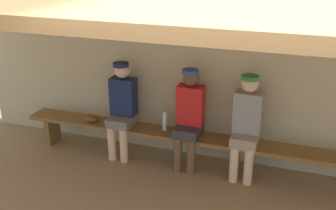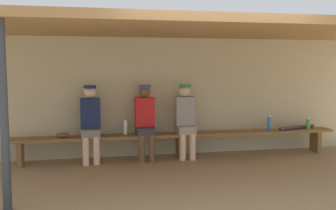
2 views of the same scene
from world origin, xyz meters
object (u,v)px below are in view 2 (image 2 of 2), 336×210
at_px(player_in_blue, 185,117).
at_px(water_bottle_clear, 308,124).
at_px(player_near_post, 145,119).
at_px(support_post, 4,117).
at_px(water_bottle_orange, 269,123).
at_px(water_bottle_blue, 125,128).
at_px(baseball_bat, 297,127).
at_px(player_in_red, 91,120).
at_px(bench, 179,137).
at_px(baseball_glove_tan, 63,135).

bearing_deg(player_in_blue, water_bottle_clear, -0.81).
bearing_deg(player_near_post, player_in_blue, 0.00).
height_order(support_post, player_near_post, support_post).
height_order(player_near_post, player_in_blue, same).
bearing_deg(water_bottle_orange, water_bottle_blue, 179.44).
bearing_deg(baseball_bat, player_in_red, 163.34).
distance_m(player_in_blue, water_bottle_orange, 1.67).
distance_m(player_in_red, water_bottle_clear, 4.15).
xyz_separation_m(water_bottle_blue, baseball_bat, (3.31, -0.04, -0.09)).
bearing_deg(water_bottle_orange, bench, -179.47).
bearing_deg(player_in_red, water_bottle_orange, 0.22).
bearing_deg(water_bottle_orange, player_in_red, -179.78).
relative_size(bench, player_near_post, 4.46).
bearing_deg(baseball_bat, water_bottle_orange, 161.73).
bearing_deg(player_in_red, player_near_post, 0.00).
bearing_deg(bench, water_bottle_clear, -0.69).
distance_m(player_in_blue, water_bottle_blue, 1.10).
bearing_deg(water_bottle_clear, baseball_bat, 172.10).
height_order(support_post, bench, support_post).
xyz_separation_m(bench, player_near_post, (-0.63, 0.00, 0.36)).
distance_m(player_in_red, water_bottle_blue, 0.63).
xyz_separation_m(player_near_post, player_in_blue, (0.74, 0.00, 0.00)).
distance_m(water_bottle_blue, baseball_glove_tan, 1.08).
bearing_deg(bench, support_post, -140.39).
xyz_separation_m(bench, water_bottle_clear, (2.56, -0.03, 0.18)).
height_order(player_in_red, water_bottle_blue, player_in_red).
relative_size(player_in_blue, water_bottle_blue, 5.17).
xyz_separation_m(water_bottle_orange, baseball_glove_tan, (-3.82, -0.04, -0.09)).
distance_m(player_near_post, baseball_glove_tan, 1.44).
relative_size(player_near_post, baseball_glove_tan, 5.60).
height_order(water_bottle_orange, baseball_glove_tan, water_bottle_orange).
distance_m(support_post, player_near_post, 2.86).
relative_size(player_in_blue, water_bottle_clear, 6.15).
height_order(water_bottle_orange, water_bottle_clear, water_bottle_orange).
relative_size(player_in_blue, baseball_glove_tan, 5.60).
height_order(water_bottle_blue, baseball_bat, water_bottle_blue).
relative_size(support_post, baseball_glove_tan, 9.17).
relative_size(player_in_red, baseball_bat, 1.53).
bearing_deg(water_bottle_blue, water_bottle_clear, -1.21).
relative_size(bench, player_in_blue, 4.46).
bearing_deg(player_in_red, water_bottle_blue, 3.78).
bearing_deg(water_bottle_orange, water_bottle_clear, -3.43).
relative_size(player_in_blue, baseball_bat, 1.53).
xyz_separation_m(bench, baseball_glove_tan, (-2.05, -0.03, 0.12)).
height_order(water_bottle_orange, baseball_bat, water_bottle_orange).
relative_size(player_near_post, water_bottle_orange, 4.86).
xyz_separation_m(water_bottle_orange, baseball_bat, (0.57, -0.02, -0.10)).
bearing_deg(water_bottle_orange, baseball_bat, -1.67).
bearing_deg(baseball_glove_tan, bench, -150.85).
xyz_separation_m(player_in_blue, baseball_glove_tan, (-2.16, -0.03, -0.24)).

